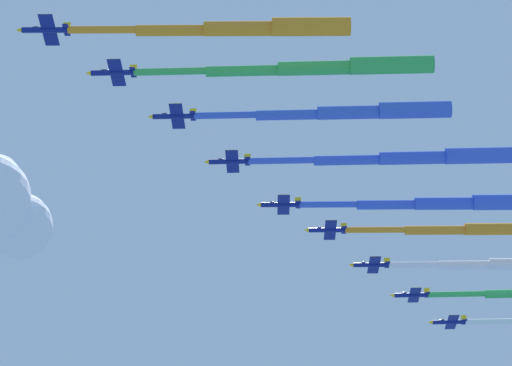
# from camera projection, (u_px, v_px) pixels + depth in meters

# --- Properties ---
(jet_port_inner) EXTENTS (33.82, 55.67, 3.98)m
(jet_port_inner) POSITION_uv_depth(u_px,v_px,m) (244.00, 28.00, 185.78)
(jet_port_inner) COLOR navy
(jet_starboard_inner) EXTENTS (35.72, 61.54, 4.09)m
(jet_starboard_inner) POSITION_uv_depth(u_px,v_px,m) (321.00, 68.00, 195.42)
(jet_starboard_inner) COLOR navy
(jet_port_mid) EXTENTS (32.83, 56.24, 4.01)m
(jet_port_mid) POSITION_uv_depth(u_px,v_px,m) (354.00, 112.00, 204.77)
(jet_port_mid) COLOR navy
(jet_starboard_mid) EXTENTS (35.52, 61.02, 4.02)m
(jet_starboard_mid) POSITION_uv_depth(u_px,v_px,m) (419.00, 157.00, 212.85)
(jet_starboard_mid) COLOR navy
(jet_port_outer) EXTENTS (33.98, 56.20, 4.08)m
(jet_port_outer) POSITION_uv_depth(u_px,v_px,m) (449.00, 203.00, 221.28)
(jet_port_outer) COLOR navy
(jet_starboard_outer) EXTENTS (36.47, 60.30, 3.94)m
(jet_starboard_outer) POSITION_uv_depth(u_px,v_px,m) (502.00, 229.00, 232.26)
(jet_starboard_outer) COLOR navy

